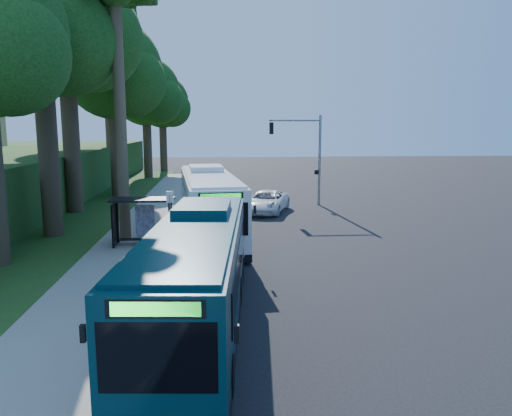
{
  "coord_description": "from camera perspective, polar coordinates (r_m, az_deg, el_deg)",
  "views": [
    {
      "loc": [
        -3.08,
        -28.55,
        6.27
      ],
      "look_at": [
        -0.87,
        1.0,
        1.32
      ],
      "focal_mm": 35.0,
      "sensor_mm": 36.0,
      "label": 1
    }
  ],
  "objects": [
    {
      "name": "tree_3",
      "position": [
        53.93,
        -16.41,
        15.2
      ],
      "size": [
        10.08,
        9.6,
        17.28
      ],
      "color": "#382B1E",
      "rests_on": "ground"
    },
    {
      "name": "teal_bus",
      "position": [
        15.56,
        -6.77,
        -7.42
      ],
      "size": [
        3.51,
        12.28,
        3.61
      ],
      "rotation": [
        0.0,
        0.0,
        -0.08
      ],
      "color": "#092D35",
      "rests_on": "ground"
    },
    {
      "name": "white_bus",
      "position": [
        28.45,
        -5.38,
        0.58
      ],
      "size": [
        4.02,
        13.13,
        3.85
      ],
      "rotation": [
        0.0,
        0.0,
        0.1
      ],
      "color": "white",
      "rests_on": "ground"
    },
    {
      "name": "tree_0",
      "position": [
        30.41,
        -23.28,
        18.08
      ],
      "size": [
        8.4,
        8.0,
        15.7
      ],
      "color": "#382B1E",
      "rests_on": "ground"
    },
    {
      "name": "tree_2",
      "position": [
        45.58,
        -15.93,
        14.44
      ],
      "size": [
        8.82,
        8.4,
        15.12
      ],
      "color": "#382B1E",
      "rests_on": "ground"
    },
    {
      "name": "pickup",
      "position": [
        36.15,
        1.19,
        0.75
      ],
      "size": [
        4.22,
        6.1,
        1.55
      ],
      "primitive_type": "imported",
      "rotation": [
        0.0,
        0.0,
        -0.33
      ],
      "color": "white",
      "rests_on": "ground"
    },
    {
      "name": "red_curb",
      "position": [
        25.39,
        -8.52,
        -4.76
      ],
      "size": [
        0.25,
        30.0,
        0.13
      ],
      "primitive_type": "cube",
      "color": "maroon",
      "rests_on": "ground"
    },
    {
      "name": "tree_4",
      "position": [
        61.19,
        -12.4,
        12.52
      ],
      "size": [
        8.4,
        8.0,
        14.14
      ],
      "color": "#382B1E",
      "rests_on": "ground"
    },
    {
      "name": "stop_sign_pole",
      "position": [
        24.03,
        -9.76,
        -0.68
      ],
      "size": [
        0.35,
        0.06,
        3.17
      ],
      "color": "gray",
      "rests_on": "ground"
    },
    {
      "name": "palm_tree",
      "position": [
        28.19,
        -15.78,
        21.66
      ],
      "size": [
        4.2,
        4.2,
        14.4
      ],
      "color": "#4C3F2D",
      "rests_on": "ground"
    },
    {
      "name": "tree_5",
      "position": [
        68.97,
        -10.61,
        11.58
      ],
      "size": [
        7.35,
        7.0,
        12.86
      ],
      "color": "#382B1E",
      "rests_on": "ground"
    },
    {
      "name": "tree_1",
      "position": [
        38.49,
        -20.86,
        18.56
      ],
      "size": [
        10.5,
        10.0,
        18.26
      ],
      "color": "#382B1E",
      "rests_on": "ground"
    },
    {
      "name": "bus_shelter",
      "position": [
        26.4,
        -13.32,
        -0.5
      ],
      "size": [
        3.2,
        1.51,
        2.55
      ],
      "color": "black",
      "rests_on": "ground"
    },
    {
      "name": "traffic_signal_pole",
      "position": [
        39.2,
        5.84,
        6.75
      ],
      "size": [
        4.1,
        0.3,
        7.0
      ],
      "color": "gray",
      "rests_on": "ground"
    },
    {
      "name": "grass_verge",
      "position": [
        35.53,
        -20.43,
        -1.22
      ],
      "size": [
        8.0,
        70.0,
        0.06
      ],
      "primitive_type": "cube",
      "color": "#234719",
      "rests_on": "ground"
    },
    {
      "name": "sidewalk",
      "position": [
        29.52,
        -12.42,
        -2.88
      ],
      "size": [
        4.5,
        70.0,
        0.12
      ],
      "primitive_type": "cube",
      "color": "gray",
      "rests_on": "ground"
    },
    {
      "name": "ground",
      "position": [
        29.39,
        1.83,
        -2.83
      ],
      "size": [
        140.0,
        140.0,
        0.0
      ],
      "primitive_type": "plane",
      "color": "black",
      "rests_on": "ground"
    }
  ]
}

